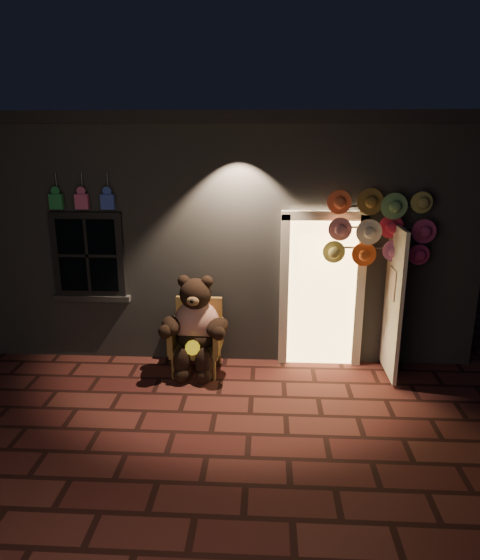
{
  "coord_description": "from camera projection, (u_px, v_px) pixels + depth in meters",
  "views": [
    {
      "loc": [
        0.58,
        -5.19,
        3.13
      ],
      "look_at": [
        0.24,
        1.0,
        1.35
      ],
      "focal_mm": 32.0,
      "sensor_mm": 36.0,
      "label": 1
    }
  ],
  "objects": [
    {
      "name": "ground",
      "position": [
        215.0,
        413.0,
        5.88
      ],
      "size": [
        60.0,
        60.0,
        0.0
      ],
      "primitive_type": "plane",
      "color": "#582821",
      "rests_on": "ground"
    },
    {
      "name": "hat_rack",
      "position": [
        380.0,
        231.0,
        6.45
      ],
      "size": [
        1.39,
        0.22,
        2.46
      ],
      "color": "#59595E",
      "rests_on": "ground"
    },
    {
      "name": "teddy_bear",
      "position": [
        196.0,
        326.0,
        6.71
      ],
      "size": [
        1.0,
        0.78,
        1.37
      ],
      "rotation": [
        0.0,
        0.0,
        -0.03
      ],
      "color": "red",
      "rests_on": "ground"
    },
    {
      "name": "shop_building",
      "position": [
        236.0,
        215.0,
        9.23
      ],
      "size": [
        7.3,
        5.95,
        3.51
      ],
      "color": "slate",
      "rests_on": "ground"
    },
    {
      "name": "wicker_armchair",
      "position": [
        197.0,
        336.0,
        6.88
      ],
      "size": [
        0.7,
        0.64,
        0.99
      ],
      "rotation": [
        0.0,
        0.0,
        -0.03
      ],
      "color": "olive",
      "rests_on": "ground"
    }
  ]
}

